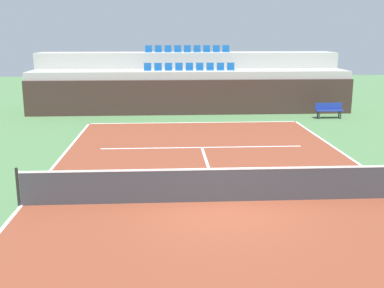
{
  "coord_description": "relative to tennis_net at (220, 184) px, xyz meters",
  "views": [
    {
      "loc": [
        -1.5,
        -12.36,
        4.59
      ],
      "look_at": [
        -0.66,
        2.0,
        1.2
      ],
      "focal_mm": 44.04,
      "sensor_mm": 36.0,
      "label": 1
    }
  ],
  "objects": [
    {
      "name": "ground_plane",
      "position": [
        0.0,
        0.0,
        -0.51
      ],
      "size": [
        80.0,
        80.0,
        0.0
      ],
      "primitive_type": "plane",
      "color": "#477042"
    },
    {
      "name": "court_surface",
      "position": [
        0.0,
        0.0,
        -0.5
      ],
      "size": [
        11.0,
        24.0,
        0.01
      ],
      "primitive_type": "cube",
      "color": "brown",
      "rests_on": "ground_plane"
    },
    {
      "name": "baseline_far",
      "position": [
        0.0,
        11.95,
        -0.5
      ],
      "size": [
        11.0,
        0.1,
        0.0
      ],
      "primitive_type": "cube",
      "color": "white",
      "rests_on": "court_surface"
    },
    {
      "name": "sideline_left",
      "position": [
        -5.45,
        0.0,
        -0.5
      ],
      "size": [
        0.1,
        24.0,
        0.0
      ],
      "primitive_type": "cube",
      "color": "white",
      "rests_on": "court_surface"
    },
    {
      "name": "service_line_far",
      "position": [
        0.0,
        6.4,
        -0.5
      ],
      "size": [
        8.26,
        0.1,
        0.0
      ],
      "primitive_type": "cube",
      "color": "white",
      "rests_on": "court_surface"
    },
    {
      "name": "centre_service_line",
      "position": [
        0.0,
        3.2,
        -0.5
      ],
      "size": [
        0.1,
        6.4,
        0.0
      ],
      "primitive_type": "cube",
      "color": "white",
      "rests_on": "court_surface"
    },
    {
      "name": "back_wall",
      "position": [
        0.0,
        14.5,
        0.49
      ],
      "size": [
        18.85,
        0.3,
        2.0
      ],
      "primitive_type": "cube",
      "color": "#33231E",
      "rests_on": "ground_plane"
    },
    {
      "name": "stands_tier_lower",
      "position": [
        0.0,
        15.85,
        0.71
      ],
      "size": [
        18.85,
        2.4,
        2.44
      ],
      "primitive_type": "cube",
      "color": "#9E9E99",
      "rests_on": "ground_plane"
    },
    {
      "name": "stands_tier_upper",
      "position": [
        0.0,
        18.25,
        1.2
      ],
      "size": [
        18.85,
        2.4,
        3.41
      ],
      "primitive_type": "cube",
      "color": "#9E9E99",
      "rests_on": "ground_plane"
    },
    {
      "name": "seating_row_lower",
      "position": [
        0.0,
        15.95,
        2.06
      ],
      "size": [
        5.42,
        0.44,
        0.44
      ],
      "color": "#145193",
      "rests_on": "stands_tier_lower"
    },
    {
      "name": "seating_row_upper",
      "position": [
        0.0,
        18.35,
        3.03
      ],
      "size": [
        5.42,
        0.44,
        0.44
      ],
      "color": "#145193",
      "rests_on": "stands_tier_upper"
    },
    {
      "name": "tennis_net",
      "position": [
        0.0,
        0.0,
        0.0
      ],
      "size": [
        11.08,
        0.08,
        1.07
      ],
      "color": "black",
      "rests_on": "court_surface"
    },
    {
      "name": "player_bench",
      "position": [
        7.56,
        12.86,
        -0.0
      ],
      "size": [
        1.5,
        0.4,
        0.85
      ],
      "color": "navy",
      "rests_on": "ground_plane"
    }
  ]
}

